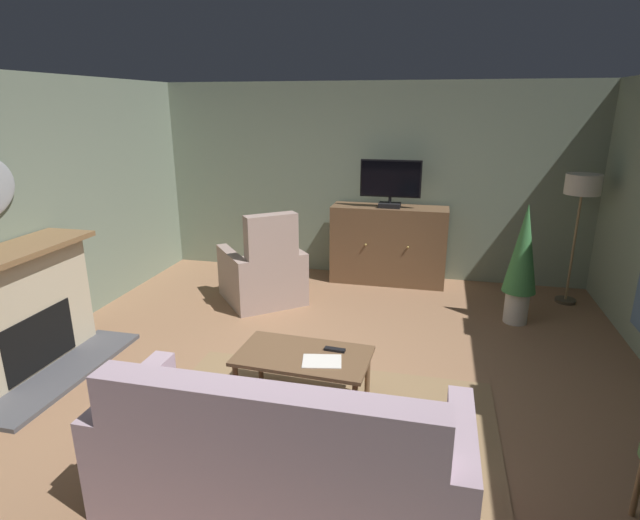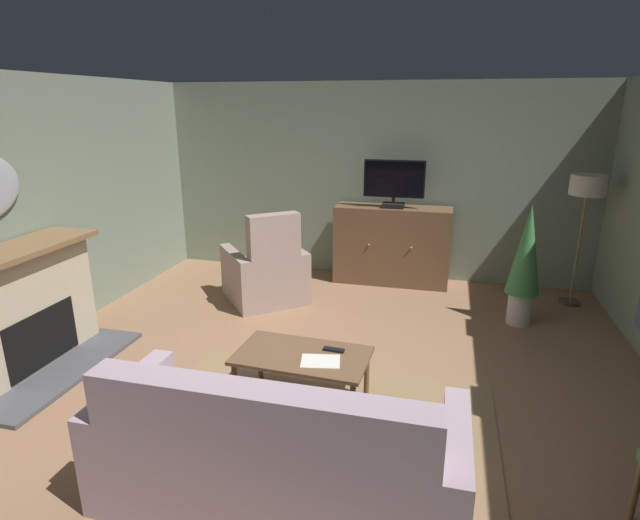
# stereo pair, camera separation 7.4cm
# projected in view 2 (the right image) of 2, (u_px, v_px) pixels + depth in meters

# --- Properties ---
(ground_plane) EXTENTS (6.51, 7.20, 0.04)m
(ground_plane) POSITION_uv_depth(u_px,v_px,m) (311.00, 396.00, 4.31)
(ground_plane) COLOR #936B4C
(wall_back) EXTENTS (6.51, 0.10, 2.67)m
(wall_back) POSITION_uv_depth(u_px,v_px,m) (373.00, 182.00, 7.01)
(wall_back) COLOR gray
(wall_back) RESTS_ON ground_plane
(rug_central) EXTENTS (2.68, 1.86, 0.01)m
(rug_central) POSITION_uv_depth(u_px,v_px,m) (317.00, 426.00, 3.86)
(rug_central) COLOR #8E704C
(rug_central) RESTS_ON ground_plane
(fireplace) EXTENTS (0.90, 1.68, 1.16)m
(fireplace) POSITION_uv_depth(u_px,v_px,m) (21.00, 313.00, 4.57)
(fireplace) COLOR #4C4C51
(fireplace) RESTS_ON ground_plane
(tv_cabinet) EXTENTS (1.54, 0.49, 1.06)m
(tv_cabinet) POSITION_uv_depth(u_px,v_px,m) (392.00, 247.00, 6.85)
(tv_cabinet) COLOR #4A3523
(tv_cabinet) RESTS_ON ground_plane
(television) EXTENTS (0.79, 0.20, 0.62)m
(television) POSITION_uv_depth(u_px,v_px,m) (394.00, 182.00, 6.54)
(television) COLOR black
(television) RESTS_ON tv_cabinet
(coffee_table) EXTENTS (1.08, 0.65, 0.47)m
(coffee_table) POSITION_uv_depth(u_px,v_px,m) (302.00, 360.00, 4.02)
(coffee_table) COLOR brown
(coffee_table) RESTS_ON ground_plane
(tv_remote) EXTENTS (0.17, 0.06, 0.02)m
(tv_remote) POSITION_uv_depth(u_px,v_px,m) (334.00, 350.00, 4.05)
(tv_remote) COLOR black
(tv_remote) RESTS_ON coffee_table
(folded_newspaper) EXTENTS (0.34, 0.27, 0.01)m
(folded_newspaper) POSITION_uv_depth(u_px,v_px,m) (320.00, 361.00, 3.88)
(folded_newspaper) COLOR silver
(folded_newspaper) RESTS_ON coffee_table
(sofa_floral) EXTENTS (2.20, 0.90, 0.98)m
(sofa_floral) POSITION_uv_depth(u_px,v_px,m) (278.00, 459.00, 3.02)
(sofa_floral) COLOR #AD93A3
(sofa_floral) RESTS_ON ground_plane
(armchair_beside_cabinet) EXTENTS (1.26, 1.26, 1.17)m
(armchair_beside_cabinet) POSITION_uv_depth(u_px,v_px,m) (266.00, 274.00, 6.24)
(armchair_beside_cabinet) COLOR #A3897F
(armchair_beside_cabinet) RESTS_ON ground_plane
(potted_plant_leafy_by_curtain) EXTENTS (0.36, 0.36, 1.36)m
(potted_plant_leafy_by_curtain) POSITION_uv_depth(u_px,v_px,m) (526.00, 259.00, 5.46)
(potted_plant_leafy_by_curtain) COLOR beige
(potted_plant_leafy_by_curtain) RESTS_ON ground_plane
(cat) EXTENTS (0.30, 0.75, 0.24)m
(cat) POSITION_uv_depth(u_px,v_px,m) (121.00, 404.00, 3.95)
(cat) COLOR #937A5B
(cat) RESTS_ON ground_plane
(floor_lamp) EXTENTS (0.40, 0.40, 1.59)m
(floor_lamp) POSITION_uv_depth(u_px,v_px,m) (587.00, 194.00, 5.83)
(floor_lamp) COLOR #4C4233
(floor_lamp) RESTS_ON ground_plane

